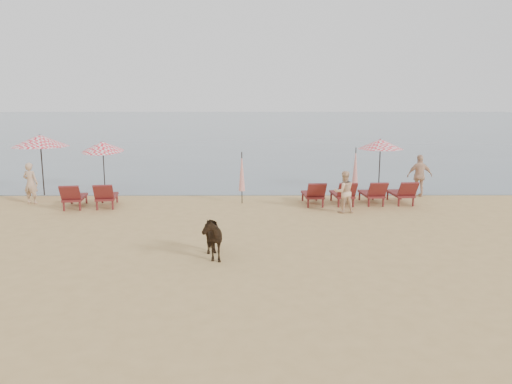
# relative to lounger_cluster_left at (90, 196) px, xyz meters

# --- Properties ---
(ground) EXTENTS (120.00, 120.00, 0.00)m
(ground) POSITION_rel_lounger_cluster_left_xyz_m (6.48, -7.51, -0.48)
(ground) COLOR tan
(ground) RESTS_ON ground
(sea) EXTENTS (160.00, 140.00, 0.06)m
(sea) POSITION_rel_lounger_cluster_left_xyz_m (6.48, 72.49, -0.48)
(sea) COLOR #51606B
(sea) RESTS_ON ground
(lounger_cluster_left) EXTENTS (2.18, 2.12, 0.69)m
(lounger_cluster_left) POSITION_rel_lounger_cluster_left_xyz_m (0.00, 0.00, 0.00)
(lounger_cluster_left) COLOR maroon
(lounger_cluster_left) RESTS_ON ground
(lounger_cluster_right) EXTENTS (4.45, 2.11, 0.69)m
(lounger_cluster_right) POSITION_rel_lounger_cluster_left_xyz_m (10.61, 0.55, -0.00)
(lounger_cluster_right) COLOR maroon
(lounger_cluster_right) RESTS_ON ground
(umbrella_open_left_a) EXTENTS (2.37, 2.37, 2.70)m
(umbrella_open_left_a) POSITION_rel_lounger_cluster_left_xyz_m (-2.85, 2.53, 1.94)
(umbrella_open_left_a) COLOR black
(umbrella_open_left_a) RESTS_ON ground
(umbrella_open_left_b) EXTENTS (1.87, 1.91, 2.38)m
(umbrella_open_left_b) POSITION_rel_lounger_cluster_left_xyz_m (-0.52, 3.71, 1.58)
(umbrella_open_left_b) COLOR black
(umbrella_open_left_b) RESTS_ON ground
(umbrella_open_right) EXTENTS (2.00, 2.00, 2.44)m
(umbrella_open_right) POSITION_rel_lounger_cluster_left_xyz_m (12.14, 3.39, 1.72)
(umbrella_open_right) COLOR black
(umbrella_open_right) RESTS_ON ground
(umbrella_closed_left) EXTENTS (0.26, 0.26, 2.11)m
(umbrella_closed_left) POSITION_rel_lounger_cluster_left_xyz_m (5.92, 0.88, 0.82)
(umbrella_closed_left) COLOR black
(umbrella_closed_left) RESTS_ON ground
(umbrella_closed_right) EXTENTS (0.26, 0.26, 2.11)m
(umbrella_closed_right) POSITION_rel_lounger_cluster_left_xyz_m (10.90, 2.74, 0.82)
(umbrella_closed_right) COLOR black
(umbrella_closed_right) RESTS_ON ground
(cow) EXTENTS (1.06, 1.58, 1.22)m
(cow) POSITION_rel_lounger_cluster_left_xyz_m (5.20, -6.23, 0.13)
(cow) COLOR black
(cow) RESTS_ON ground
(beachgoer_left) EXTENTS (0.68, 0.51, 1.69)m
(beachgoer_left) POSITION_rel_lounger_cluster_left_xyz_m (-2.67, 0.87, 0.36)
(beachgoer_left) COLOR tan
(beachgoer_left) RESTS_ON ground
(beachgoer_right_a) EXTENTS (0.85, 0.72, 1.58)m
(beachgoer_right_a) POSITION_rel_lounger_cluster_left_xyz_m (9.78, -0.83, 0.31)
(beachgoer_right_a) COLOR #E1B58D
(beachgoer_right_a) RESTS_ON ground
(beachgoer_right_b) EXTENTS (1.08, 0.46, 1.84)m
(beachgoer_right_b) POSITION_rel_lounger_cluster_left_xyz_m (13.61, 2.22, 0.44)
(beachgoer_right_b) COLOR #D7A886
(beachgoer_right_b) RESTS_ON ground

